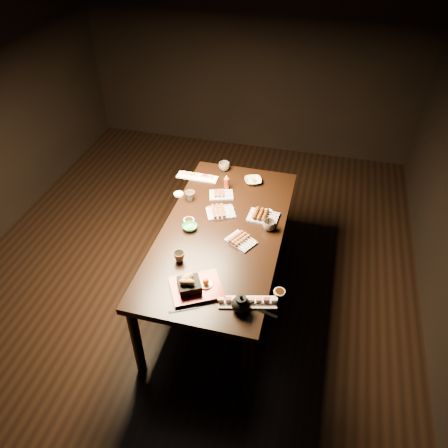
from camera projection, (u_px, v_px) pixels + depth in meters
The scene contains 23 objects.
ground at pixel (188, 278), 3.93m from camera, with size 5.00×5.00×0.00m, color black.
dining_table at pixel (222, 265), 3.53m from camera, with size 0.90×1.80×0.75m, color black.
sushi_platter_near at pixel (247, 301), 2.73m from camera, with size 0.37×0.10×0.04m, color white, non-canonical shape.
sushi_platter_far at pixel (197, 176), 3.83m from camera, with size 0.36×0.10×0.04m, color white, non-canonical shape.
yakitori_plate_center at pixel (221, 211), 3.43m from camera, with size 0.22×0.16×0.06m, color #828EB6, non-canonical shape.
yakitori_plate_right at pixel (241, 239), 3.17m from camera, with size 0.20×0.15×0.05m, color #828EB6, non-canonical shape.
yakitori_plate_left at pixel (221, 193), 3.62m from camera, with size 0.19×0.14×0.05m, color #828EB6, non-canonical shape.
tsukune_plate at pixel (263, 215), 3.39m from camera, with size 0.23×0.17×0.06m, color #828EB6, non-canonical shape.
edamame_bowl_green at pixel (190, 227), 3.29m from camera, with size 0.11×0.11×0.04m, color #309363.
edamame_bowl_cream at pixel (253, 181), 3.77m from camera, with size 0.14×0.14×0.04m, color #C1B89E.
tempura_tray at pixel (196, 283), 2.79m from camera, with size 0.32×0.26×0.12m, color black, non-canonical shape.
teacup_near_left at pixel (179, 257), 3.02m from camera, with size 0.08×0.08×0.07m, color #50473D.
teacup_mid_right at pixel (269, 225), 3.27m from camera, with size 0.10×0.10×0.08m, color #50473D.
teacup_far_left at pixel (190, 196), 3.57m from camera, with size 0.08×0.08×0.08m, color #50473D.
teacup_far_right at pixel (224, 166), 3.91m from camera, with size 0.10×0.10×0.08m, color #50473D.
teapot at pixel (241, 303), 2.67m from camera, with size 0.14×0.14×0.12m, color black, non-canonical shape.
condiment_bottle at pixel (227, 182), 3.67m from camera, with size 0.05×0.05×0.14m, color #63210D.
sauce_dish_west at pixel (189, 220), 3.37m from camera, with size 0.08×0.08×0.01m, color white.
sauce_dish_east at pixel (268, 212), 3.45m from camera, with size 0.08×0.08×0.01m, color white.
sauce_dish_se at pixel (279, 292), 2.81m from camera, with size 0.07×0.07×0.01m, color white.
sauce_dish_nw at pixel (179, 194), 3.64m from camera, with size 0.08×0.08×0.01m, color white.
chopsticks_near at pixel (184, 309), 2.70m from camera, with size 0.19×0.02×0.01m, color black, non-canonical shape.
chopsticks_se at pixel (261, 311), 2.69m from camera, with size 0.22×0.02×0.01m, color black, non-canonical shape.
Camera 1 is at (0.99, -2.55, 2.89)m, focal length 35.00 mm.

